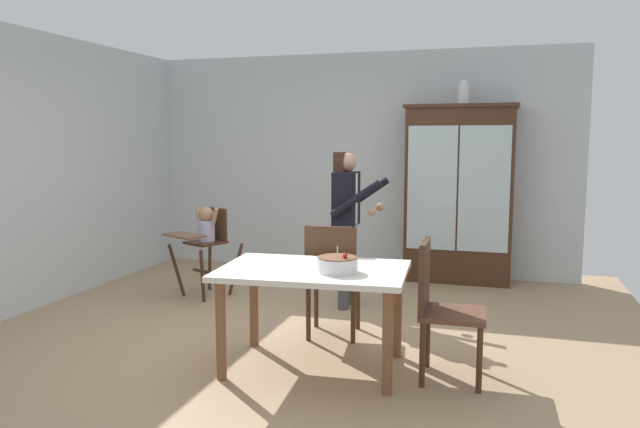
{
  "coord_description": "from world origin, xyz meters",
  "views": [
    {
      "loc": [
        1.72,
        -4.69,
        1.66
      ],
      "look_at": [
        0.1,
        0.7,
        0.95
      ],
      "focal_mm": 33.74,
      "sensor_mm": 36.0,
      "label": 1
    }
  ],
  "objects_px": {
    "china_cabinet": "(459,194)",
    "dining_table": "(313,282)",
    "adult_person": "(347,210)",
    "dining_chair_right_end": "(438,300)",
    "high_chair_with_toddler": "(206,235)",
    "birthday_cake": "(337,264)",
    "ceramic_vase": "(463,94)",
    "dining_chair_far_side": "(332,273)"
  },
  "relations": [
    {
      "from": "china_cabinet",
      "to": "ceramic_vase",
      "type": "distance_m",
      "value": 1.13
    },
    {
      "from": "ceramic_vase",
      "to": "dining_table",
      "type": "relative_size",
      "value": 0.19
    },
    {
      "from": "adult_person",
      "to": "dining_chair_far_side",
      "type": "distance_m",
      "value": 1.05
    },
    {
      "from": "ceramic_vase",
      "to": "dining_chair_right_end",
      "type": "height_order",
      "value": "ceramic_vase"
    },
    {
      "from": "china_cabinet",
      "to": "high_chair_with_toddler",
      "type": "bearing_deg",
      "value": -150.24
    },
    {
      "from": "china_cabinet",
      "to": "dining_chair_far_side",
      "type": "height_order",
      "value": "china_cabinet"
    },
    {
      "from": "birthday_cake",
      "to": "ceramic_vase",
      "type": "bearing_deg",
      "value": 78.62
    },
    {
      "from": "china_cabinet",
      "to": "ceramic_vase",
      "type": "height_order",
      "value": "ceramic_vase"
    },
    {
      "from": "high_chair_with_toddler",
      "to": "birthday_cake",
      "type": "distance_m",
      "value": 2.54
    },
    {
      "from": "high_chair_with_toddler",
      "to": "dining_chair_far_side",
      "type": "relative_size",
      "value": 0.99
    },
    {
      "from": "high_chair_with_toddler",
      "to": "birthday_cake",
      "type": "xyz_separation_m",
      "value": [
        1.89,
        -1.7,
        0.14
      ]
    },
    {
      "from": "high_chair_with_toddler",
      "to": "birthday_cake",
      "type": "relative_size",
      "value": 3.39
    },
    {
      "from": "adult_person",
      "to": "birthday_cake",
      "type": "height_order",
      "value": "adult_person"
    },
    {
      "from": "dining_chair_right_end",
      "to": "ceramic_vase",
      "type": "bearing_deg",
      "value": -0.31
    },
    {
      "from": "china_cabinet",
      "to": "dining_chair_far_side",
      "type": "xyz_separation_m",
      "value": [
        -0.85,
        -2.39,
        -0.47
      ]
    },
    {
      "from": "high_chair_with_toddler",
      "to": "dining_chair_right_end",
      "type": "xyz_separation_m",
      "value": [
        2.57,
        -1.55,
        -0.1
      ]
    },
    {
      "from": "dining_table",
      "to": "dining_chair_right_end",
      "type": "height_order",
      "value": "dining_chair_right_end"
    },
    {
      "from": "ceramic_vase",
      "to": "dining_chair_far_side",
      "type": "distance_m",
      "value": 3.01
    },
    {
      "from": "ceramic_vase",
      "to": "adult_person",
      "type": "bearing_deg",
      "value": -124.53
    },
    {
      "from": "dining_table",
      "to": "dining_chair_far_side",
      "type": "bearing_deg",
      "value": 93.7
    },
    {
      "from": "dining_chair_right_end",
      "to": "dining_table",
      "type": "bearing_deg",
      "value": 93.2
    },
    {
      "from": "dining_table",
      "to": "birthday_cake",
      "type": "relative_size",
      "value": 4.95
    },
    {
      "from": "adult_person",
      "to": "dining_chair_far_side",
      "type": "bearing_deg",
      "value": -172.96
    },
    {
      "from": "china_cabinet",
      "to": "dining_chair_far_side",
      "type": "relative_size",
      "value": 2.13
    },
    {
      "from": "high_chair_with_toddler",
      "to": "dining_chair_far_side",
      "type": "xyz_separation_m",
      "value": [
        1.65,
        -0.96,
        -0.1
      ]
    },
    {
      "from": "china_cabinet",
      "to": "dining_chair_right_end",
      "type": "relative_size",
      "value": 2.13
    },
    {
      "from": "ceramic_vase",
      "to": "dining_chair_right_end",
      "type": "bearing_deg",
      "value": -89.05
    },
    {
      "from": "ceramic_vase",
      "to": "adult_person",
      "type": "xyz_separation_m",
      "value": [
        -0.99,
        -1.44,
        -1.19
      ]
    },
    {
      "from": "china_cabinet",
      "to": "adult_person",
      "type": "height_order",
      "value": "china_cabinet"
    },
    {
      "from": "high_chair_with_toddler",
      "to": "dining_table",
      "type": "xyz_separation_m",
      "value": [
        1.69,
        -1.62,
        -0.02
      ]
    },
    {
      "from": "china_cabinet",
      "to": "adult_person",
      "type": "bearing_deg",
      "value": -124.04
    },
    {
      "from": "ceramic_vase",
      "to": "dining_table",
      "type": "bearing_deg",
      "value": -105.21
    },
    {
      "from": "adult_person",
      "to": "dining_chair_right_end",
      "type": "height_order",
      "value": "adult_person"
    },
    {
      "from": "adult_person",
      "to": "dining_chair_far_side",
      "type": "relative_size",
      "value": 1.59
    },
    {
      "from": "adult_person",
      "to": "birthday_cake",
      "type": "relative_size",
      "value": 5.47
    },
    {
      "from": "high_chair_with_toddler",
      "to": "dining_table",
      "type": "bearing_deg",
      "value": -18.94
    },
    {
      "from": "high_chair_with_toddler",
      "to": "ceramic_vase",
      "type": "bearing_deg",
      "value": 54.4
    },
    {
      "from": "high_chair_with_toddler",
      "to": "adult_person",
      "type": "relative_size",
      "value": 0.62
    },
    {
      "from": "china_cabinet",
      "to": "dining_chair_right_end",
      "type": "xyz_separation_m",
      "value": [
        0.07,
        -2.98,
        -0.47
      ]
    },
    {
      "from": "china_cabinet",
      "to": "birthday_cake",
      "type": "relative_size",
      "value": 7.29
    },
    {
      "from": "dining_chair_far_side",
      "to": "birthday_cake",
      "type": "bearing_deg",
      "value": 101.22
    },
    {
      "from": "china_cabinet",
      "to": "dining_table",
      "type": "xyz_separation_m",
      "value": [
        -0.81,
        -3.04,
        -0.39
      ]
    }
  ]
}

